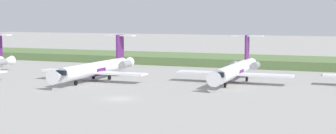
# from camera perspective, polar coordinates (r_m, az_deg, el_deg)

# --- Properties ---
(ground_plane) EXTENTS (500.00, 500.00, 0.00)m
(ground_plane) POSITION_cam_1_polar(r_m,az_deg,el_deg) (104.40, 1.72, -1.19)
(ground_plane) COLOR #9E9B96
(grass_berm) EXTENTS (320.00, 20.00, 2.20)m
(grass_berm) POSITION_cam_1_polar(r_m,az_deg,el_deg) (133.84, 6.20, 0.81)
(grass_berm) COLOR #597542
(grass_berm) RESTS_ON ground
(regional_jet_third) EXTENTS (22.81, 31.00, 9.00)m
(regional_jet_third) POSITION_cam_1_polar(r_m,az_deg,el_deg) (99.66, -8.38, -0.12)
(regional_jet_third) COLOR white
(regional_jet_third) RESTS_ON ground
(regional_jet_fourth) EXTENTS (22.81, 31.00, 9.00)m
(regional_jet_fourth) POSITION_cam_1_polar(r_m,az_deg,el_deg) (96.71, 7.97, -0.29)
(regional_jet_fourth) COLOR white
(regional_jet_fourth) RESTS_ON ground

